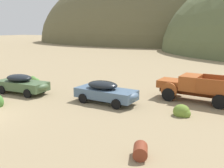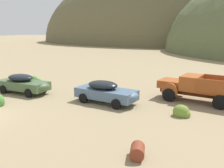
% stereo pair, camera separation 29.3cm
% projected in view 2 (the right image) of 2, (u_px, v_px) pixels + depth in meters
% --- Properties ---
extents(hill_far_right, '(92.69, 52.97, 53.65)m').
position_uv_depth(hill_far_right, '(154.00, 43.00, 92.45)').
color(hill_far_right, brown).
rests_on(hill_far_right, ground).
extents(car_weathered_green, '(4.67, 2.01, 1.57)m').
position_uv_depth(car_weathered_green, '(25.00, 84.00, 20.58)').
color(car_weathered_green, '#47603D').
rests_on(car_weathered_green, ground).
extents(car_chalk_blue, '(4.78, 2.20, 1.57)m').
position_uv_depth(car_chalk_blue, '(108.00, 92.00, 17.86)').
color(car_chalk_blue, slate).
rests_on(car_chalk_blue, ground).
extents(truck_oxide_orange, '(5.89, 2.72, 1.91)m').
position_uv_depth(truck_oxide_orange, '(194.00, 87.00, 18.32)').
color(truck_oxide_orange, '#51220D').
rests_on(truck_oxide_orange, ground).
extents(oil_drum_tipped, '(0.83, 0.98, 0.60)m').
position_uv_depth(oil_drum_tipped, '(137.00, 151.00, 10.32)').
color(oil_drum_tipped, brown).
rests_on(oil_drum_tipped, ground).
extents(bush_front_left, '(1.07, 0.86, 0.88)m').
position_uv_depth(bush_front_left, '(35.00, 81.00, 24.75)').
color(bush_front_left, '#5B8E42').
rests_on(bush_front_left, ground).
extents(bush_near_barrel, '(1.08, 0.91, 0.91)m').
position_uv_depth(bush_near_barrel, '(182.00, 113.00, 15.27)').
color(bush_near_barrel, olive).
rests_on(bush_near_barrel, ground).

